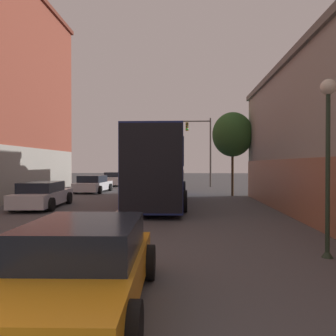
{
  "coord_description": "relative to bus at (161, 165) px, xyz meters",
  "views": [
    {
      "loc": [
        3.07,
        -0.79,
        2.16
      ],
      "look_at": [
        2.23,
        16.22,
        1.97
      ],
      "focal_mm": 35.0,
      "sensor_mm": 36.0,
      "label": 1
    }
  ],
  "objects": [
    {
      "name": "street_lamp",
      "position": [
        4.62,
        -10.87,
        0.5
      ],
      "size": [
        0.36,
        0.36,
        4.12
      ],
      "color": "#233323",
      "rests_on": "ground_plane"
    },
    {
      "name": "street_tree_near",
      "position": [
        4.61,
        3.95,
        2.07
      ],
      "size": [
        2.76,
        2.48,
        5.72
      ],
      "color": "#4C3823",
      "rests_on": "ground_plane"
    },
    {
      "name": "lane_center_line",
      "position": [
        -1.76,
        -0.36,
        -2.13
      ],
      "size": [
        0.14,
        46.89,
        0.01
      ],
      "color": "silver",
      "rests_on": "ground_plane"
    },
    {
      "name": "bus",
      "position": [
        0.0,
        0.0,
        0.0
      ],
      "size": [
        2.89,
        12.55,
        3.81
      ],
      "rotation": [
        0.0,
        0.0,
        1.58
      ],
      "color": "navy",
      "rests_on": "ground_plane"
    },
    {
      "name": "hatchback_foreground",
      "position": [
        -0.25,
        -13.73,
        -1.52
      ],
      "size": [
        2.18,
        4.11,
        1.27
      ],
      "rotation": [
        0.0,
        0.0,
        1.6
      ],
      "color": "orange",
      "rests_on": "ground_plane"
    },
    {
      "name": "parked_car_left_near",
      "position": [
        -5.77,
        6.52,
        -1.51
      ],
      "size": [
        2.28,
        4.5,
        1.31
      ],
      "rotation": [
        0.0,
        0.0,
        1.52
      ],
      "color": "silver",
      "rests_on": "ground_plane"
    },
    {
      "name": "parked_car_left_mid",
      "position": [
        -5.77,
        -2.56,
        -1.5
      ],
      "size": [
        2.23,
        4.79,
        1.29
      ],
      "rotation": [
        0.0,
        0.0,
        1.64
      ],
      "color": "silver",
      "rests_on": "ground_plane"
    },
    {
      "name": "parked_car_left_far",
      "position": [
        -5.57,
        14.01,
        -1.46
      ],
      "size": [
        2.4,
        4.02,
        1.37
      ],
      "rotation": [
        0.0,
        0.0,
        1.48
      ],
      "color": "silver",
      "rests_on": "ground_plane"
    },
    {
      "name": "traffic_signal_gantry",
      "position": [
        1.63,
        13.07,
        2.65
      ],
      "size": [
        7.66,
        0.36,
        6.63
      ],
      "color": "#514C47",
      "rests_on": "ground_plane"
    }
  ]
}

